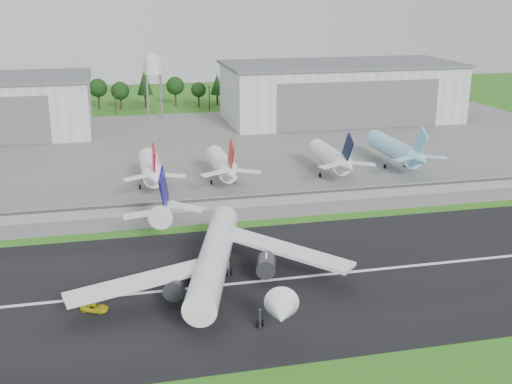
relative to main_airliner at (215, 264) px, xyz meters
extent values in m
plane|color=#2B6518|center=(7.36, -9.58, -4.89)|extent=(600.00, 600.00, 0.00)
cube|color=black|center=(7.36, 0.42, -4.84)|extent=(320.00, 60.00, 0.10)
cube|color=white|center=(7.36, 0.42, -4.78)|extent=(220.00, 1.00, 0.02)
cube|color=slate|center=(7.36, 110.42, -4.84)|extent=(320.00, 150.00, 0.10)
cube|color=gray|center=(7.36, 45.42, -3.14)|extent=(240.00, 0.50, 3.50)
cube|color=#38383A|center=(7.36, 45.12, -1.89)|extent=(240.00, 0.12, 0.70)
cube|color=silver|center=(82.36, 155.42, 7.11)|extent=(100.00, 45.00, 24.00)
cube|color=#595B60|center=(82.36, 155.42, 19.71)|extent=(102.00, 47.00, 1.20)
cube|color=#595B60|center=(82.36, 132.77, 5.19)|extent=(70.00, 0.30, 19.68)
cylinder|color=#99999E|center=(-0.64, 172.42, 5.11)|extent=(0.50, 0.50, 20.00)
cylinder|color=#99999E|center=(5.36, 178.42, 5.11)|extent=(0.50, 0.50, 20.00)
cylinder|color=silver|center=(2.36, 175.42, 18.61)|extent=(8.00, 8.00, 7.00)
cone|color=silver|center=(2.36, 175.42, 23.31)|extent=(8.40, 8.40, 2.40)
cylinder|color=white|center=(-0.12, 0.42, 1.31)|extent=(17.54, 43.92, 5.80)
cone|color=white|center=(6.68, -23.64, 1.31)|extent=(7.21, 7.35, 5.80)
cone|color=white|center=(-7.32, 25.92, 2.51)|extent=(7.75, 10.16, 5.51)
cube|color=navy|center=(-7.19, 25.44, 7.81)|extent=(3.07, 9.32, 11.13)
cube|color=white|center=(14.86, 2.57, 0.51)|extent=(24.01, 23.33, 2.65)
cylinder|color=#333338|center=(9.98, -0.37, -1.09)|extent=(5.15, 6.33, 3.80)
cube|color=white|center=(-2.37, 26.80, 2.91)|extent=(9.26, 7.66, 0.98)
cube|color=white|center=(-14.01, -5.58, 0.51)|extent=(28.51, 11.30, 2.65)
cylinder|color=#333338|center=(-8.31, -5.53, -1.09)|extent=(5.15, 6.33, 3.80)
cube|color=white|center=(-12.00, 24.08, 2.91)|extent=(9.12, 3.55, 0.98)
cube|color=#99999E|center=(0.97, -3.43, -3.19)|extent=(17.78, 31.59, 3.20)
cylinder|color=black|center=(-5.26, 2.08, -4.04)|extent=(0.79, 1.55, 1.50)
imported|color=yellow|center=(-22.82, -4.88, -4.12)|extent=(5.34, 4.00, 1.35)
cylinder|color=white|center=(-7.12, 70.42, 1.08)|extent=(5.95, 24.00, 5.95)
cone|color=white|center=(-7.12, 54.92, 2.08)|extent=(5.65, 7.00, 5.65)
cube|color=#B40D18|center=(-7.12, 55.42, 6.88)|extent=(0.45, 8.59, 10.02)
cylinder|color=#99999E|center=(-10.62, 68.42, -3.39)|extent=(0.32, 0.32, 3.00)
cylinder|color=#99999E|center=(-3.62, 68.42, -3.39)|extent=(0.32, 0.32, 3.00)
cylinder|color=black|center=(-10.62, 68.42, -4.09)|extent=(0.40, 1.40, 1.40)
cylinder|color=white|center=(13.80, 70.42, 0.93)|extent=(5.65, 24.00, 5.65)
cone|color=white|center=(13.80, 54.92, 1.93)|extent=(5.37, 7.00, 5.37)
cube|color=#B6170E|center=(13.80, 55.42, 6.73)|extent=(0.45, 8.59, 10.02)
cylinder|color=#99999E|center=(10.30, 68.42, -3.39)|extent=(0.32, 0.32, 3.00)
cylinder|color=#99999E|center=(17.30, 68.42, -3.39)|extent=(0.32, 0.32, 3.00)
cylinder|color=black|center=(10.30, 68.42, -4.09)|extent=(0.40, 1.40, 1.40)
cylinder|color=white|center=(47.70, 70.42, 1.09)|extent=(5.96, 24.00, 5.96)
cone|color=white|center=(47.70, 54.92, 2.09)|extent=(5.66, 7.00, 5.66)
cube|color=black|center=(47.70, 55.42, 6.89)|extent=(0.45, 8.59, 10.02)
cylinder|color=#99999E|center=(44.20, 68.42, -3.39)|extent=(0.32, 0.32, 3.00)
cylinder|color=#99999E|center=(51.20, 68.42, -3.39)|extent=(0.32, 0.32, 3.00)
cylinder|color=black|center=(44.20, 68.42, -4.09)|extent=(0.40, 1.40, 1.40)
cylinder|color=#8FD2F8|center=(71.40, 75.42, 1.19)|extent=(6.17, 30.00, 6.17)
cone|color=#8FD2F8|center=(71.40, 56.92, 2.19)|extent=(5.87, 7.00, 5.87)
cube|color=#74D2ED|center=(71.40, 57.42, 6.99)|extent=(0.45, 8.59, 10.02)
cylinder|color=#99999E|center=(67.90, 73.42, -3.39)|extent=(0.32, 0.32, 3.00)
cylinder|color=#99999E|center=(74.90, 73.42, -3.39)|extent=(0.32, 0.32, 3.00)
cylinder|color=black|center=(67.90, 73.42, -4.09)|extent=(0.40, 1.40, 1.40)
camera|label=1|loc=(-18.04, -112.06, 50.10)|focal=45.00mm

